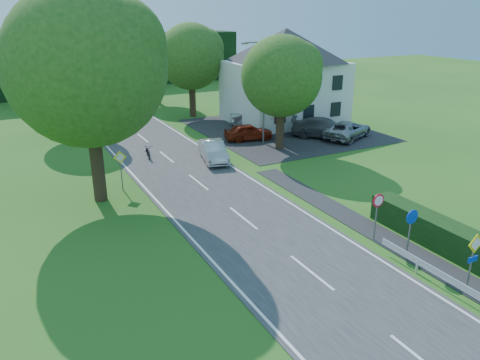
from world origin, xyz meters
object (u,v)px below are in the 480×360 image
streetlight (263,88)px  parasol (279,129)px  parked_car_grey (324,128)px  parked_car_silver_a (255,118)px  parked_car_silver_b (348,130)px  moving_car (213,151)px  parked_car_red (249,132)px  motorcycle (148,151)px

streetlight → parasol: 3.64m
streetlight → parked_car_grey: 6.74m
parked_car_silver_a → parasol: bearing=-174.1°
streetlight → parked_car_silver_b: streetlight is taller
moving_car → parked_car_silver_b: bearing=14.4°
parked_car_red → parasol: bearing=-123.9°
streetlight → parked_car_silver_b: 8.27m
moving_car → parked_car_silver_b: 12.49m
motorcycle → parked_car_silver_a: (11.76, 4.94, 0.26)m
parked_car_grey → parked_car_red: bearing=110.9°
streetlight → motorcycle: 10.08m
streetlight → parked_car_red: bearing=109.2°
motorcycle → parked_car_silver_a: parked_car_silver_a is taller
parked_car_red → parasol: parasol is taller
moving_car → parked_car_red: moving_car is taller
parked_car_red → parked_car_grey: 6.47m
moving_car → parked_car_silver_a: parked_car_silver_a is taller
parasol → moving_car: bearing=-163.7°
parked_car_red → parasol: (1.88, -1.75, 0.41)m
parked_car_silver_a → parked_car_grey: 7.02m
moving_car → parked_car_grey: parked_car_grey is taller
moving_car → motorcycle: 4.89m
streetlight → motorcycle: streetlight is taller
moving_car → parked_car_grey: 11.12m
parasol → parked_car_silver_a: bearing=79.5°
motorcycle → parked_car_silver_b: parked_car_silver_b is taller
motorcycle → streetlight: bearing=6.8°
streetlight → parasol: (1.40, -0.39, -3.34)m
streetlight → moving_car: streetlight is taller
streetlight → parked_car_silver_b: size_ratio=1.54×
moving_car → parasol: parasol is taller
motorcycle → parked_car_silver_b: size_ratio=0.36×
moving_car → parked_car_grey: (11.00, 1.60, 0.09)m
streetlight → parked_car_red: 4.01m
streetlight → parked_car_red: size_ratio=2.01×
streetlight → parked_car_red: (-0.47, 1.36, -3.74)m
parked_car_silver_a → parked_car_red: bearing=160.8°
parasol → motorcycle: bearing=174.9°
parasol → parked_car_silver_b: bearing=-15.7°
moving_car → parked_car_silver_a: 11.13m
motorcycle → parked_car_silver_b: 16.58m
parked_car_red → parasol: size_ratio=1.65×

